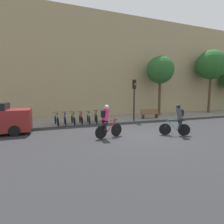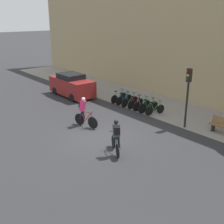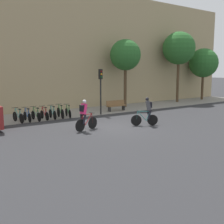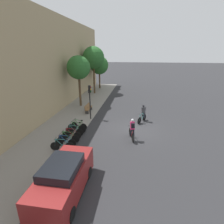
# 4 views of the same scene
# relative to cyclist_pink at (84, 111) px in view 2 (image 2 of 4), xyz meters

# --- Properties ---
(ground) EXTENTS (200.00, 200.00, 0.00)m
(ground) POSITION_rel_cyclist_pink_xyz_m (2.06, -0.26, -0.95)
(ground) COLOR #2B2B2D
(kerb_strip) EXTENTS (44.00, 4.50, 0.01)m
(kerb_strip) POSITION_rel_cyclist_pink_xyz_m (2.06, 6.49, -0.94)
(kerb_strip) COLOR gray
(kerb_strip) RESTS_ON ground
(building_facade) EXTENTS (44.00, 0.60, 10.61)m
(building_facade) POSITION_rel_cyclist_pink_xyz_m (2.06, 9.04, 4.36)
(building_facade) COLOR tan
(building_facade) RESTS_ON ground
(cyclist_pink) EXTENTS (1.68, 0.60, 1.80)m
(cyclist_pink) POSITION_rel_cyclist_pink_xyz_m (0.00, 0.00, 0.00)
(cyclist_pink) COLOR black
(cyclist_pink) RESTS_ON ground
(cyclist_grey) EXTENTS (1.53, 0.86, 1.78)m
(cyclist_grey) POSITION_rel_cyclist_pink_xyz_m (3.98, -0.90, -0.00)
(cyclist_grey) COLOR black
(cyclist_grey) RESTS_ON ground
(parked_bike_0) EXTENTS (0.46, 1.69, 0.96)m
(parked_bike_0) POSITION_rel_cyclist_pink_xyz_m (-2.32, 4.80, -0.55)
(parked_bike_0) COLOR black
(parked_bike_0) RESTS_ON ground
(parked_bike_1) EXTENTS (0.46, 1.61, 0.94)m
(parked_bike_1) POSITION_rel_cyclist_pink_xyz_m (-1.71, 4.80, -0.56)
(parked_bike_1) COLOR black
(parked_bike_1) RESTS_ON ground
(parked_bike_2) EXTENTS (0.46, 1.68, 0.95)m
(parked_bike_2) POSITION_rel_cyclist_pink_xyz_m (-1.10, 4.80, -0.56)
(parked_bike_2) COLOR black
(parked_bike_2) RESTS_ON ground
(parked_bike_3) EXTENTS (0.46, 1.56, 0.94)m
(parked_bike_3) POSITION_rel_cyclist_pink_xyz_m (-0.49, 4.80, -0.57)
(parked_bike_3) COLOR black
(parked_bike_3) RESTS_ON ground
(parked_bike_4) EXTENTS (0.46, 1.59, 0.95)m
(parked_bike_4) POSITION_rel_cyclist_pink_xyz_m (0.12, 4.80, -0.56)
(parked_bike_4) COLOR black
(parked_bike_4) RESTS_ON ground
(parked_bike_5) EXTENTS (0.46, 1.70, 0.99)m
(parked_bike_5) POSITION_rel_cyclist_pink_xyz_m (0.73, 4.80, -0.53)
(parked_bike_5) COLOR black
(parked_bike_5) RESTS_ON ground
(parked_bike_6) EXTENTS (0.47, 1.54, 0.94)m
(parked_bike_6) POSITION_rel_cyclist_pink_xyz_m (1.34, 4.80, -0.57)
(parked_bike_6) COLOR black
(parked_bike_6) RESTS_ON ground
(traffic_light_pole) EXTENTS (0.26, 0.30, 3.52)m
(traffic_light_pole) POSITION_rel_cyclist_pink_xyz_m (4.00, 4.46, 1.50)
(traffic_light_pole) COLOR black
(traffic_light_pole) RESTS_ON ground
(parked_car) EXTENTS (4.30, 1.84, 1.85)m
(parked_car) POSITION_rel_cyclist_pink_xyz_m (-6.08, 3.01, -0.05)
(parked_car) COLOR maroon
(parked_car) RESTS_ON ground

